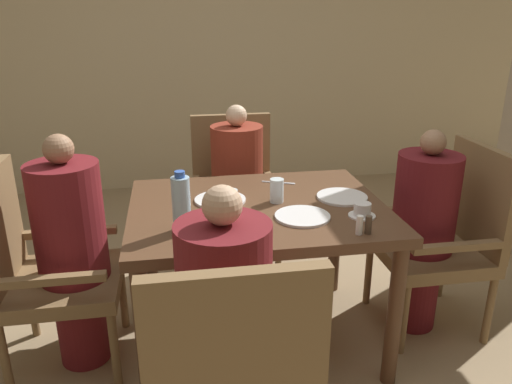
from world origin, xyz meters
TOP-DOWN VIEW (x-y plane):
  - ground_plane at (0.00, 0.00)m, footprint 16.00×16.00m
  - wall_back at (0.00, 2.60)m, footprint 8.00×0.06m
  - dining_table at (0.00, 0.00)m, footprint 1.22×0.96m
  - chair_left_side at (-1.02, 0.00)m, footprint 0.53×0.53m
  - diner_in_left_chair at (-0.87, 0.00)m, footprint 0.32×0.32m
  - chair_far_side at (0.00, 0.90)m, footprint 0.53×0.53m
  - diner_in_far_chair at (-0.00, 0.74)m, footprint 0.32×0.32m
  - chair_right_side at (1.02, 0.00)m, footprint 0.53×0.53m
  - diner_in_right_chair at (0.87, 0.00)m, footprint 0.32×0.32m
  - chair_near_corner at (-0.24, -0.90)m, footprint 0.53×0.53m
  - diner_in_near_chair at (-0.24, -0.74)m, footprint 0.32×0.32m
  - plate_main_left at (0.17, -0.18)m, footprint 0.25×0.25m
  - plate_main_right at (0.43, 0.03)m, footprint 0.25×0.25m
  - plate_dessert_center at (-0.17, 0.09)m, footprint 0.25×0.25m
  - teacup_with_saucer at (0.44, -0.22)m, footprint 0.12×0.12m
  - water_bottle at (-0.36, -0.24)m, footprint 0.08×0.08m
  - glass_tall_near at (0.10, 0.03)m, footprint 0.07×0.07m
  - glass_tall_mid at (-0.14, -0.09)m, footprint 0.07×0.07m
  - salt_shaker at (0.36, -0.40)m, footprint 0.03×0.03m
  - pepper_shaker at (0.40, -0.40)m, footprint 0.03×0.03m
  - fork_beside_plate at (-0.17, -0.22)m, footprint 0.17×0.03m
  - knife_beside_plate at (0.18, 0.30)m, footprint 0.17×0.08m

SIDE VIEW (x-z plane):
  - ground_plane at x=0.00m, z-range 0.00..0.00m
  - chair_left_side at x=-1.02m, z-range 0.03..1.03m
  - chair_far_side at x=0.00m, z-range 0.03..1.03m
  - chair_right_side at x=1.02m, z-range 0.03..1.03m
  - chair_near_corner at x=-0.24m, z-range 0.03..1.03m
  - diner_in_right_chair at x=0.87m, z-range 0.02..1.11m
  - diner_in_far_chair at x=0.00m, z-range 0.02..1.13m
  - diner_in_near_chair at x=-0.24m, z-range 0.02..1.15m
  - diner_in_left_chair at x=-0.87m, z-range 0.02..1.16m
  - dining_table at x=0.00m, z-range 0.28..1.04m
  - knife_beside_plate at x=0.18m, z-range 0.76..0.77m
  - fork_beside_plate at x=-0.17m, z-range 0.76..0.77m
  - plate_main_left at x=0.17m, z-range 0.76..0.77m
  - plate_main_right at x=0.43m, z-range 0.76..0.77m
  - plate_dessert_center at x=-0.17m, z-range 0.76..0.77m
  - teacup_with_saucer at x=0.44m, z-range 0.76..0.82m
  - pepper_shaker at x=0.40m, z-range 0.76..0.84m
  - salt_shaker at x=0.36m, z-range 0.76..0.84m
  - glass_tall_near at x=0.10m, z-range 0.76..0.88m
  - glass_tall_mid at x=-0.14m, z-range 0.76..0.88m
  - water_bottle at x=-0.36m, z-range 0.75..1.02m
  - wall_back at x=0.00m, z-range 0.00..2.80m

